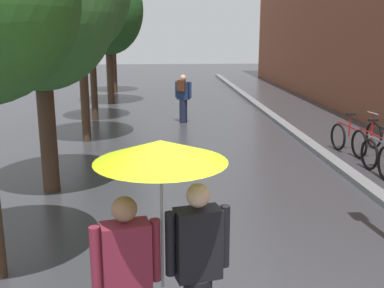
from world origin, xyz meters
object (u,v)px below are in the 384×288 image
Objects in this scene: street_tree_1 at (38,2)px; street_tree_4 at (107,10)px; parked_bicycle_6 at (356,135)px; pedestrian_walking_midground at (183,97)px; street_tree_3 at (90,6)px; street_tree_5 at (111,12)px; couple_under_umbrella at (162,223)px; parked_bicycle_5 at (379,142)px.

street_tree_1 is 0.89× the size of street_tree_4.
parked_bicycle_6 is 0.73× the size of pedestrian_walking_midground.
street_tree_5 is at bearing 90.29° from street_tree_3.
street_tree_5 is at bearing 110.40° from pedestrian_walking_midground.
street_tree_3 is 7.53m from street_tree_5.
parked_bicycle_6 is 0.55× the size of couple_under_umbrella.
parked_bicycle_6 is at bearing 20.65° from street_tree_1.
couple_under_umbrella is (2.25, -19.65, -2.49)m from street_tree_5.
street_tree_3 is 9.18m from parked_bicycle_6.
parked_bicycle_6 is at bearing -31.77° from street_tree_3.
street_tree_3 reaches higher than pedestrian_walking_midground.
street_tree_4 is (0.05, 11.00, 0.36)m from street_tree_1.
street_tree_4 is (0.16, 3.82, 0.05)m from street_tree_3.
street_tree_5 is 14.49m from parked_bicycle_6.
street_tree_4 is 1.07× the size of street_tree_5.
street_tree_3 is 4.22m from pedestrian_walking_midground.
couple_under_umbrella is (2.05, -15.94, -2.43)m from street_tree_4.
street_tree_3 is 3.18× the size of pedestrian_walking_midground.
street_tree_3 is at bearing 90.91° from street_tree_1.
street_tree_1 reaches higher than street_tree_3.
couple_under_umbrella reaches higher than pedestrian_walking_midground.
street_tree_1 is 11.01m from street_tree_4.
street_tree_3 is 4.34× the size of parked_bicycle_6.
pedestrian_walking_midground is (-4.26, 3.89, 0.48)m from parked_bicycle_6.
pedestrian_walking_midground is (-4.47, 4.72, 0.48)m from parked_bicycle_5.
street_tree_1 is at bearing -113.55° from pedestrian_walking_midground.
parked_bicycle_6 is 5.80m from pedestrian_walking_midground.
pedestrian_walking_midground is (2.82, -4.42, -2.97)m from street_tree_4.
parked_bicycle_5 is 0.72× the size of pedestrian_walking_midground.
parked_bicycle_6 is (7.25, -4.49, -3.40)m from street_tree_3.
parked_bicycle_6 is at bearing 104.23° from parked_bicycle_5.
street_tree_3 reaches higher than parked_bicycle_6.
street_tree_5 is 9.19m from pedestrian_walking_midground.
parked_bicycle_5 is 0.85m from parked_bicycle_6.
parked_bicycle_5 is (7.50, -12.84, -3.52)m from street_tree_5.
pedestrian_walking_midground is (2.87, 6.58, -2.62)m from street_tree_1.
parked_bicycle_5 is at bearing -75.77° from parked_bicycle_6.
couple_under_umbrella reaches higher than parked_bicycle_5.
street_tree_4 is at bearing 130.46° from parked_bicycle_6.
couple_under_umbrella is 1.33× the size of pedestrian_walking_midground.
street_tree_1 reaches higher than couple_under_umbrella.
street_tree_4 reaches higher than parked_bicycle_6.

